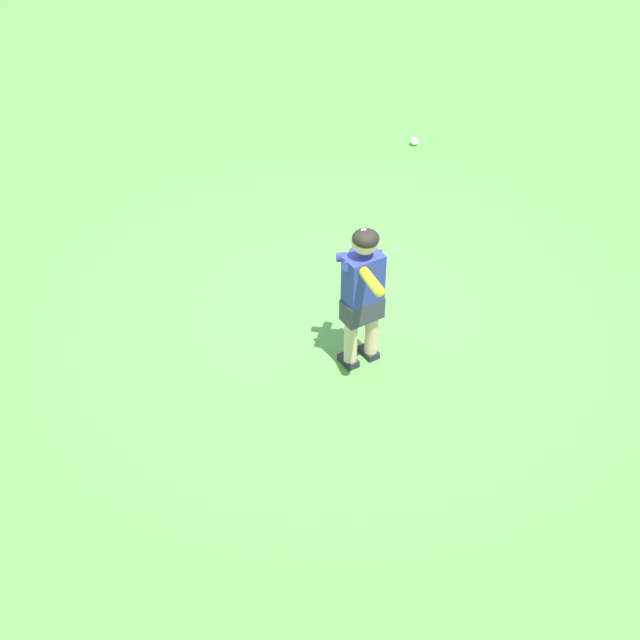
{
  "coord_description": "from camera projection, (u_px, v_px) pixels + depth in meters",
  "views": [
    {
      "loc": [
        -4.78,
        1.94,
        4.07
      ],
      "look_at": [
        -0.57,
        0.32,
        0.45
      ],
      "focal_mm": 49.59,
      "sensor_mm": 36.0,
      "label": 1
    }
  ],
  "objects": [
    {
      "name": "play_ball_by_bucket",
      "position": [
        414.0,
        141.0,
        8.61
      ],
      "size": [
        0.08,
        0.08,
        0.08
      ],
      "primitive_type": "sphere",
      "color": "white",
      "rests_on": "ground"
    },
    {
      "name": "child_batter",
      "position": [
        363.0,
        286.0,
        5.74
      ],
      "size": [
        0.63,
        0.32,
        1.08
      ],
      "color": "#232328",
      "rests_on": "ground"
    },
    {
      "name": "ground_plane",
      "position": [
        333.0,
        312.0,
        6.57
      ],
      "size": [
        40.0,
        40.0,
        0.0
      ],
      "primitive_type": "plane",
      "color": "#519942"
    }
  ]
}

